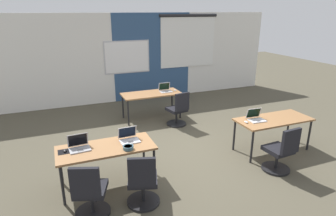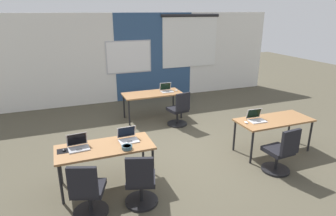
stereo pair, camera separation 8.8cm
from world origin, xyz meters
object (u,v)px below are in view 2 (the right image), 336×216
object	(u,v)px
desk_near_left	(105,150)
desk_far_center	(152,95)
desk_near_right	(274,122)
mouse_far_right	(176,90)
chair_near_right_inner	(280,154)
mouse_near_left_end	(64,150)
snack_bowl	(127,147)
laptop_far_right	(167,90)
mouse_near_right_inner	(246,122)
chair_near_left_end	(88,194)
chair_near_left_inner	(141,184)
laptop_near_left_inner	(128,138)
laptop_near_left_end	(78,145)
laptop_near_right_inner	(256,118)
chair_far_right	(179,112)

from	to	relation	value
desk_near_left	desk_far_center	xyz separation A→B (m)	(1.75, 2.80, 0.00)
desk_near_right	desk_near_left	bearing A→B (deg)	180.00
mouse_far_right	chair_near_right_inner	world-z (taller)	chair_near_right_inner
mouse_near_left_end	snack_bowl	bearing A→B (deg)	-17.00
desk_near_left	snack_bowl	bearing A→B (deg)	-34.17
laptop_far_right	mouse_near_right_inner	size ratio (longest dim) A/B	3.22
desk_near_right	chair_near_left_end	world-z (taller)	chair_near_left_end
desk_near_right	chair_near_left_end	distance (m)	3.96
chair_near_left_inner	desk_near_right	bearing A→B (deg)	-147.96
desk_far_center	laptop_near_left_inner	world-z (taller)	laptop_near_left_inner
desk_far_center	chair_near_left_inner	world-z (taller)	chair_near_left_inner
desk_near_left	mouse_near_left_end	bearing A→B (deg)	173.40
laptop_far_right	laptop_near_left_end	bearing A→B (deg)	-133.54
desk_near_left	mouse_far_right	xyz separation A→B (m)	(2.45, 2.78, 0.08)
mouse_near_right_inner	snack_bowl	xyz separation A→B (m)	(-2.50, -0.25, 0.02)
snack_bowl	laptop_near_right_inner	bearing A→B (deg)	6.18
laptop_far_right	mouse_far_right	world-z (taller)	laptop_far_right
mouse_near_right_inner	chair_near_left_inner	distance (m)	2.59
laptop_far_right	laptop_near_left_inner	distance (m)	3.24
laptop_far_right	chair_near_left_inner	world-z (taller)	laptop_far_right
snack_bowl	chair_near_left_end	bearing A→B (deg)	-143.93
desk_near_left	mouse_far_right	world-z (taller)	mouse_far_right
chair_far_right	mouse_near_right_inner	distance (m)	2.12
laptop_near_left_end	chair_far_right	xyz separation A→B (m)	(2.63, 1.94, -0.39)
desk_far_center	snack_bowl	distance (m)	3.34
chair_near_right_inner	desk_near_left	bearing A→B (deg)	-18.34
chair_far_right	chair_near_left_inner	distance (m)	3.34
mouse_far_right	laptop_near_right_inner	xyz separation A→B (m)	(0.65, -2.70, 0.03)
desk_near_right	snack_bowl	xyz separation A→B (m)	(-3.17, -0.22, 0.10)
desk_near_right	mouse_near_right_inner	bearing A→B (deg)	177.59
desk_far_center	mouse_near_left_end	xyz separation A→B (m)	(-2.39, -2.73, 0.08)
chair_near_right_inner	laptop_near_left_inner	world-z (taller)	laptop_near_left_inner
mouse_near_left_end	chair_near_left_inner	bearing A→B (deg)	-39.28
desk_near_left	laptop_far_right	size ratio (longest dim) A/B	4.84
chair_near_left_end	laptop_near_left_inner	xyz separation A→B (m)	(0.81, 0.83, 0.39)
chair_near_left_end	chair_far_right	xyz separation A→B (m)	(2.60, 2.77, 0.00)
mouse_near_right_inner	snack_bowl	distance (m)	2.51
chair_near_right_inner	desk_near_right	bearing A→B (deg)	-125.03
desk_near_left	mouse_near_right_inner	xyz separation A→B (m)	(2.82, 0.03, 0.08)
laptop_near_right_inner	mouse_near_right_inner	size ratio (longest dim) A/B	3.37
mouse_near_left_end	chair_near_left_end	bearing A→B (deg)	-72.59
laptop_near_left_end	chair_near_left_end	size ratio (longest dim) A/B	0.38
laptop_far_right	laptop_near_right_inner	world-z (taller)	laptop_far_right
laptop_near_left_end	mouse_far_right	distance (m)	3.93
mouse_near_right_inner	laptop_near_left_inner	bearing A→B (deg)	178.43
laptop_far_right	laptop_near_right_inner	bearing A→B (deg)	-71.50
laptop_near_right_inner	mouse_far_right	bearing A→B (deg)	106.78
chair_near_right_inner	chair_near_left_inner	bearing A→B (deg)	-4.13
desk_near_right	chair_near_left_inner	size ratio (longest dim) A/B	1.74
mouse_near_right_inner	laptop_near_left_inner	distance (m)	2.40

